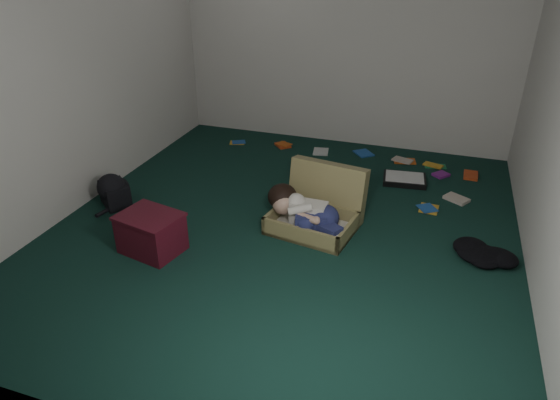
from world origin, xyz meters
The scene contains 11 objects.
floor centered at (0.00, 0.00, 0.00)m, with size 4.50×4.50×0.00m, color #102E26.
wall_back centered at (0.00, 2.25, 1.30)m, with size 4.50×4.50×0.00m, color silver.
wall_front centered at (0.00, -2.25, 1.30)m, with size 4.50×4.50×0.00m, color silver.
wall_left centered at (-2.00, 0.00, 1.30)m, with size 4.50×4.50×0.00m, color silver.
suitcase centered at (0.26, 0.15, 0.16)m, with size 0.83×0.81×0.53m.
person centered at (0.19, -0.02, 0.20)m, with size 0.76×0.47×0.33m.
maroon_bin centered at (-0.93, -0.71, 0.17)m, with size 0.56×0.48×0.34m.
backpack centered at (-1.70, -0.12, 0.12)m, with size 0.40×0.32×0.24m, color black, non-canonical shape.
clothing_pile centered at (1.70, 0.06, 0.07)m, with size 0.44×0.36×0.14m, color black, non-canonical shape.
paper_tray centered at (0.92, 1.29, 0.03)m, with size 0.47×0.38×0.06m.
book_scatter centered at (0.60, 1.60, 0.01)m, with size 3.02×1.41×0.02m.
Camera 1 is at (1.19, -3.68, 2.32)m, focal length 32.00 mm.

